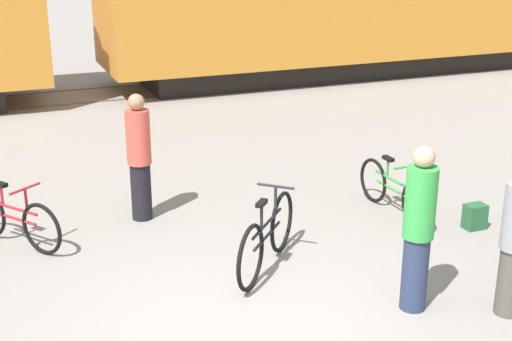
{
  "coord_description": "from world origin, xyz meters",
  "views": [
    {
      "loc": [
        -2.21,
        -5.69,
        3.86
      ],
      "look_at": [
        0.73,
        1.68,
        1.1
      ],
      "focal_mm": 50.0,
      "sensor_mm": 36.0,
      "label": 1
    }
  ],
  "objects_px": {
    "bicycle_green": "(394,191)",
    "bicycle_black": "(267,237)",
    "person_in_red": "(139,157)",
    "backpack": "(475,217)",
    "person_in_green": "(418,229)",
    "bicycle_maroon": "(14,219)"
  },
  "relations": [
    {
      "from": "bicycle_black",
      "to": "person_in_green",
      "type": "distance_m",
      "value": 1.86
    },
    {
      "from": "bicycle_maroon",
      "to": "person_in_green",
      "type": "xyz_separation_m",
      "value": [
        3.78,
        -3.2,
        0.56
      ]
    },
    {
      "from": "bicycle_green",
      "to": "backpack",
      "type": "relative_size",
      "value": 4.99
    },
    {
      "from": "bicycle_green",
      "to": "bicycle_black",
      "type": "relative_size",
      "value": 1.23
    },
    {
      "from": "bicycle_black",
      "to": "person_in_red",
      "type": "relative_size",
      "value": 0.78
    },
    {
      "from": "person_in_red",
      "to": "backpack",
      "type": "relative_size",
      "value": 5.17
    },
    {
      "from": "bicycle_black",
      "to": "person_in_red",
      "type": "xyz_separation_m",
      "value": [
        -1.02,
        2.03,
        0.49
      ]
    },
    {
      "from": "person_in_red",
      "to": "bicycle_maroon",
      "type": "bearing_deg",
      "value": 19.47
    },
    {
      "from": "person_in_red",
      "to": "backpack",
      "type": "bearing_deg",
      "value": 164.67
    },
    {
      "from": "bicycle_black",
      "to": "bicycle_green",
      "type": "bearing_deg",
      "value": 21.22
    },
    {
      "from": "bicycle_green",
      "to": "person_in_red",
      "type": "distance_m",
      "value": 3.53
    },
    {
      "from": "bicycle_green",
      "to": "bicycle_maroon",
      "type": "bearing_deg",
      "value": 169.88
    },
    {
      "from": "bicycle_maroon",
      "to": "person_in_green",
      "type": "relative_size",
      "value": 0.77
    },
    {
      "from": "bicycle_green",
      "to": "person_in_red",
      "type": "bearing_deg",
      "value": 160.86
    },
    {
      "from": "bicycle_maroon",
      "to": "backpack",
      "type": "distance_m",
      "value": 5.98
    },
    {
      "from": "bicycle_green",
      "to": "backpack",
      "type": "xyz_separation_m",
      "value": [
        0.74,
        -0.84,
        -0.18
      ]
    },
    {
      "from": "backpack",
      "to": "bicycle_green",
      "type": "bearing_deg",
      "value": 131.19
    },
    {
      "from": "person_in_red",
      "to": "person_in_green",
      "type": "bearing_deg",
      "value": 132.15
    },
    {
      "from": "bicycle_green",
      "to": "bicycle_black",
      "type": "xyz_separation_m",
      "value": [
        -2.28,
        -0.89,
        0.05
      ]
    },
    {
      "from": "bicycle_maroon",
      "to": "bicycle_green",
      "type": "bearing_deg",
      "value": -10.12
    },
    {
      "from": "bicycle_green",
      "to": "bicycle_maroon",
      "type": "height_order",
      "value": "bicycle_maroon"
    },
    {
      "from": "bicycle_black",
      "to": "backpack",
      "type": "bearing_deg",
      "value": 0.86
    }
  ]
}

